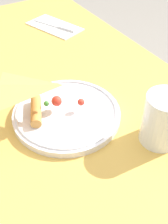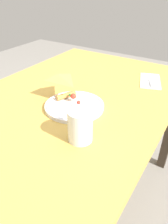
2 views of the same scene
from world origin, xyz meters
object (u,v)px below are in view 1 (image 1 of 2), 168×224
napkin_folded (55,26)px  dining_table (31,133)px  plate_pizza (65,112)px  milk_glass (162,121)px  butter_knife (56,26)px

napkin_folded → dining_table: bearing=144.3°
dining_table → plate_pizza: 0.15m
plate_pizza → milk_glass: 0.22m
dining_table → plate_pizza: bearing=-140.9°
dining_table → napkin_folded: napkin_folded is taller
dining_table → plate_pizza: (-0.08, -0.07, 0.11)m
dining_table → milk_glass: 0.35m
dining_table → napkin_folded: bearing=-35.7°
milk_glass → plate_pizza: bearing=40.2°
butter_knife → dining_table: bearing=116.8°
milk_glass → butter_knife: 0.60m
butter_knife → napkin_folded: bearing=0.0°
plate_pizza → napkin_folded: bearing=-23.3°
plate_pizza → butter_knife: (0.43, -0.19, -0.01)m
plate_pizza → butter_knife: size_ratio=1.47×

